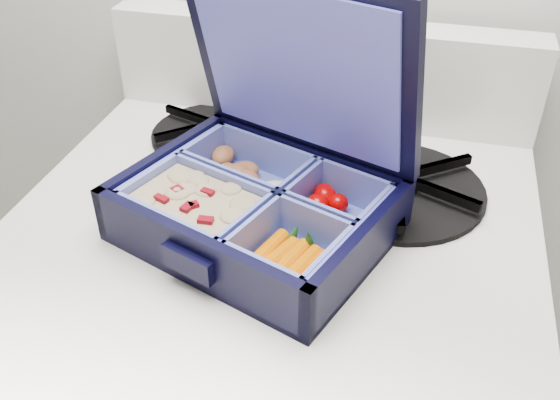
% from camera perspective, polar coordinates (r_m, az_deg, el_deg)
% --- Properties ---
extents(bento_box, '(0.30, 0.26, 0.06)m').
position_cam_1_polar(bento_box, '(0.61, -2.19, -0.88)').
color(bento_box, black).
rests_on(bento_box, stove).
extents(burner_grate, '(0.25, 0.25, 0.03)m').
position_cam_1_polar(burner_grate, '(0.69, 10.69, 1.74)').
color(burner_grate, black).
rests_on(burner_grate, stove).
extents(burner_grate_rear, '(0.20, 0.20, 0.02)m').
position_cam_1_polar(burner_grate_rear, '(0.79, -5.92, 6.43)').
color(burner_grate_rear, black).
rests_on(burner_grate_rear, stove).
extents(fork, '(0.14, 0.17, 0.01)m').
position_cam_1_polar(fork, '(0.74, 2.97, 3.74)').
color(fork, '#9B9DAF').
rests_on(fork, stove).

